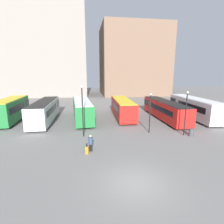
{
  "coord_description": "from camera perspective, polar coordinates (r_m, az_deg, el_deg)",
  "views": [
    {
      "loc": [
        -2.99,
        -9.63,
        6.85
      ],
      "look_at": [
        0.1,
        10.82,
        2.34
      ],
      "focal_mm": 28.0,
      "sensor_mm": 36.0,
      "label": 1
    }
  ],
  "objects": [
    {
      "name": "lamp_post_2",
      "position": [
        20.98,
        23.0,
        0.74
      ],
      "size": [
        0.28,
        0.28,
        5.03
      ],
      "color": "black",
      "rests_on": "ground_plane"
    },
    {
      "name": "trash_bin",
      "position": [
        21.69,
        24.43,
        -6.07
      ],
      "size": [
        0.52,
        0.52,
        0.85
      ],
      "color": "#47474C",
      "rests_on": "ground_plane"
    },
    {
      "name": "traveler",
      "position": [
        15.95,
        -7.0,
        -9.58
      ],
      "size": [
        0.47,
        0.47,
        1.57
      ],
      "rotation": [
        0.0,
        0.0,
        1.37
      ],
      "color": "black",
      "rests_on": "ground_plane"
    },
    {
      "name": "lamp_post_0",
      "position": [
        19.16,
        -9.63,
        1.56
      ],
      "size": [
        0.28,
        0.28,
        5.67
      ],
      "color": "black",
      "rests_on": "ground_plane"
    },
    {
      "name": "bus_3",
      "position": [
        28.16,
        3.47,
        1.47
      ],
      "size": [
        3.0,
        10.4,
        2.88
      ],
      "rotation": [
        0.0,
        0.0,
        1.53
      ],
      "color": "red",
      "rests_on": "ground_plane"
    },
    {
      "name": "bus_1",
      "position": [
        27.43,
        -21.06,
        0.52
      ],
      "size": [
        2.49,
        11.19,
        3.01
      ],
      "rotation": [
        0.0,
        0.0,
        1.57
      ],
      "color": "silver",
      "rests_on": "ground_plane"
    },
    {
      "name": "ground_plane",
      "position": [
        12.19,
        7.71,
        -22.01
      ],
      "size": [
        160.0,
        160.0,
        0.0
      ],
      "primitive_type": "plane",
      "color": "slate"
    },
    {
      "name": "suitcase",
      "position": [
        15.81,
        -8.14,
        -12.11
      ],
      "size": [
        0.33,
        0.37,
        0.98
      ],
      "rotation": [
        0.0,
        0.0,
        1.37
      ],
      "color": "#B27A1E",
      "rests_on": "ground_plane"
    },
    {
      "name": "lamp_post_1",
      "position": [
        20.7,
        12.34,
        0.87
      ],
      "size": [
        0.28,
        0.28,
        4.74
      ],
      "color": "black",
      "rests_on": "ground_plane"
    },
    {
      "name": "building_block_left",
      "position": [
        62.11,
        -22.56,
        20.27
      ],
      "size": [
        28.0,
        13.9,
        32.81
      ],
      "color": "gray",
      "rests_on": "ground_plane"
    },
    {
      "name": "building_block_right",
      "position": [
        62.13,
        6.73,
        16.05
      ],
      "size": [
        21.19,
        17.84,
        21.98
      ],
      "color": "#7F604C",
      "rests_on": "ground_plane"
    },
    {
      "name": "bus_2",
      "position": [
        27.2,
        -9.74,
        1.07
      ],
      "size": [
        3.37,
        11.48,
        2.99
      ],
      "rotation": [
        0.0,
        0.0,
        1.65
      ],
      "color": "#237A38",
      "rests_on": "ground_plane"
    },
    {
      "name": "bus_4",
      "position": [
        28.35,
        16.7,
        0.96
      ],
      "size": [
        2.61,
        12.46,
        2.79
      ],
      "rotation": [
        0.0,
        0.0,
        1.56
      ],
      "color": "red",
      "rests_on": "ground_plane"
    },
    {
      "name": "bus_5",
      "position": [
        30.67,
        25.05,
        1.52
      ],
      "size": [
        3.05,
        11.89,
        3.16
      ],
      "rotation": [
        0.0,
        0.0,
        1.53
      ],
      "color": "silver",
      "rests_on": "ground_plane"
    },
    {
      "name": "bus_0",
      "position": [
        29.58,
        -30.15,
        0.78
      ],
      "size": [
        2.78,
        9.27,
        3.33
      ],
      "rotation": [
        0.0,
        0.0,
        1.59
      ],
      "color": "#237A38",
      "rests_on": "ground_plane"
    }
  ]
}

